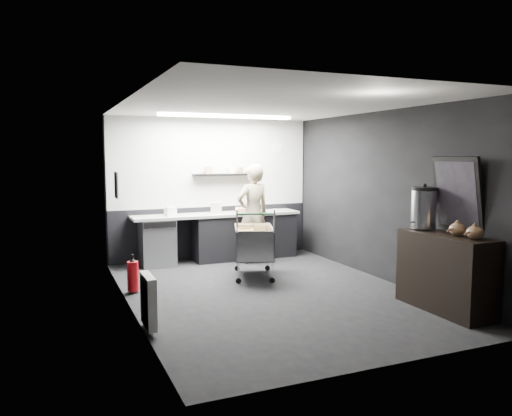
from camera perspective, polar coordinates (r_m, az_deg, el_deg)
name	(u,v)px	position (r m, az deg, el deg)	size (l,w,h in m)	color
floor	(270,292)	(7.40, 1.63, -9.62)	(5.50, 5.50, 0.00)	black
ceiling	(271,105)	(7.15, 1.70, 11.67)	(5.50, 5.50, 0.00)	silver
wall_back	(212,189)	(9.71, -5.09, 2.23)	(5.50, 5.50, 0.00)	black
wall_front	(393,226)	(4.81, 15.42, -2.00)	(5.50, 5.50, 0.00)	black
wall_left	(128,206)	(6.58, -14.38, 0.19)	(5.50, 5.50, 0.00)	black
wall_right	(385,196)	(8.19, 14.51, 1.32)	(5.50, 5.50, 0.00)	black
kitchen_wall_panel	(212,163)	(9.67, -5.08, 5.18)	(3.95, 0.02, 1.70)	silver
dado_panel	(212,232)	(9.79, -5.00, -2.74)	(3.95, 0.02, 1.00)	black
floating_shelf	(224,175)	(9.64, -3.73, 3.82)	(1.20, 0.22, 0.04)	black
wall_clock	(278,147)	(10.18, 2.50, 6.94)	(0.20, 0.20, 0.03)	white
poster	(116,185)	(7.85, -15.69, 2.56)	(0.02, 0.30, 0.40)	white
poster_red_band	(116,180)	(7.85, -15.67, 3.07)	(0.01, 0.22, 0.10)	red
radiator	(148,301)	(5.91, -12.21, -10.33)	(0.10, 0.50, 0.60)	white
ceiling_strip	(227,116)	(8.86, -3.36, 10.41)	(2.40, 0.20, 0.04)	white
prep_counter	(224,236)	(9.55, -3.65, -3.22)	(3.20, 0.61, 0.90)	black
person	(253,214)	(9.21, -0.34, -0.66)	(0.67, 0.44, 1.84)	beige
shopping_cart	(253,245)	(8.20, -0.29, -4.21)	(0.92, 1.21, 1.12)	silver
sideboard	(445,262)	(6.91, 20.76, -5.81)	(0.57, 1.33, 1.99)	black
fire_extinguisher	(133,275)	(7.53, -13.89, -7.46)	(0.16, 0.16, 0.54)	red
cardboard_box	(247,210)	(9.59, -1.08, -0.23)	(0.44, 0.33, 0.09)	#A58058
pink_tub	(216,208)	(9.43, -4.56, 0.01)	(0.21, 0.21, 0.21)	silver
white_container	(170,211)	(9.14, -9.76, -0.39)	(0.19, 0.14, 0.17)	white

